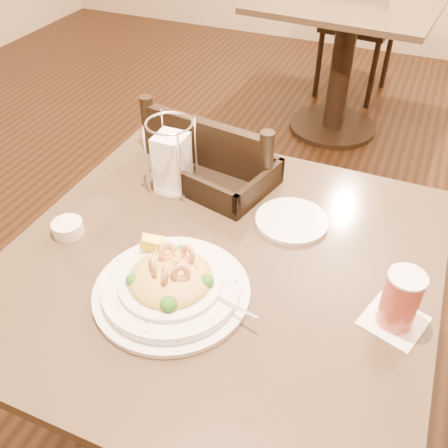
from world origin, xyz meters
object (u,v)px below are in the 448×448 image
at_px(main_table, 221,330).
at_px(butter_ramekin, 68,228).
at_px(pasta_bowl, 171,283).
at_px(dining_chair_far, 358,20).
at_px(drink_glass, 400,300).
at_px(dining_chair_near, 229,220).
at_px(bread_basket, 220,176).
at_px(background_table, 345,44).
at_px(side_plate, 292,221).
at_px(napkin_caddy, 172,160).

relative_size(main_table, butter_ramekin, 12.98).
bearing_deg(main_table, pasta_bowl, -110.40).
xyz_separation_m(dining_chair_far, drink_glass, (0.54, -2.62, 0.33)).
height_order(dining_chair_near, bread_basket, dining_chair_near).
distance_m(main_table, dining_chair_far, 2.60).
xyz_separation_m(background_table, bread_basket, (0.04, -1.81, 0.27)).
height_order(drink_glass, bread_basket, drink_glass).
xyz_separation_m(bread_basket, butter_ramekin, (-0.24, -0.32, -0.01)).
height_order(dining_chair_near, pasta_bowl, dining_chair_near).
height_order(background_table, dining_chair_far, dining_chair_far).
relative_size(main_table, drink_glass, 6.69).
relative_size(side_plate, butter_ramekin, 2.46).
relative_size(napkin_caddy, butter_ramekin, 2.67).
bearing_deg(dining_chair_far, background_table, 98.90).
xyz_separation_m(dining_chair_far, napkin_caddy, (-0.04, -2.39, 0.35)).
bearing_deg(napkin_caddy, bread_basket, 29.26).
bearing_deg(butter_ramekin, dining_chair_near, 68.28).
xyz_separation_m(drink_glass, bread_basket, (-0.48, 0.29, -0.04)).
relative_size(dining_chair_near, butter_ramekin, 13.42).
bearing_deg(background_table, drink_glass, -76.21).
height_order(main_table, background_table, same).
relative_size(dining_chair_far, bread_basket, 3.16).
bearing_deg(dining_chair_far, drink_glass, 107.85).
relative_size(dining_chair_near, pasta_bowl, 2.69).
bearing_deg(pasta_bowl, napkin_caddy, 116.78).
xyz_separation_m(bread_basket, side_plate, (0.22, -0.08, -0.02)).
bearing_deg(dining_chair_far, napkin_caddy, 95.17).
xyz_separation_m(main_table, dining_chair_far, (-0.17, 2.59, -0.03)).
bearing_deg(butter_ramekin, dining_chair_far, 86.12).
distance_m(background_table, pasta_bowl, 2.22).
relative_size(drink_glass, butter_ramekin, 1.94).
bearing_deg(drink_glass, dining_chair_near, 138.73).
distance_m(dining_chair_near, butter_ramekin, 0.60).
height_order(dining_chair_far, butter_ramekin, dining_chair_far).
bearing_deg(background_table, dining_chair_near, -90.34).
bearing_deg(napkin_caddy, pasta_bowl, -63.22).
bearing_deg(side_plate, bread_basket, 159.35).
relative_size(background_table, side_plate, 5.72).
relative_size(background_table, bread_basket, 3.31).
distance_m(main_table, background_table, 2.07).
relative_size(bread_basket, napkin_caddy, 1.59).
distance_m(dining_chair_far, drink_glass, 2.70).
bearing_deg(main_table, dining_chair_far, 93.78).
bearing_deg(bread_basket, background_table, 91.15).
distance_m(dining_chair_near, side_plate, 0.46).
relative_size(background_table, drink_glass, 7.25).
distance_m(dining_chair_far, pasta_bowl, 2.74).
xyz_separation_m(main_table, napkin_caddy, (-0.21, 0.20, 0.32)).
bearing_deg(bread_basket, napkin_caddy, -150.74).
distance_m(pasta_bowl, napkin_caddy, 0.37).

